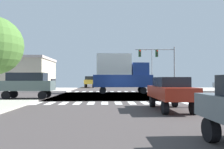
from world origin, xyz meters
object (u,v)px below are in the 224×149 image
suv_leading_2 (28,83)px  suv_inner_3 (90,81)px  box_truck_crossing_1 (121,73)px  bank_building (5,74)px  sedan_queued_2 (170,91)px  traffic_signal_mast (159,59)px  street_lamp (151,65)px

suv_leading_2 → suv_inner_3: 25.57m
suv_leading_2 → box_truck_crossing_1: bearing=-52.0°
bank_building → sedan_queued_2: bank_building is taller
sedan_queued_2 → suv_leading_2: suv_leading_2 is taller
suv_inner_3 → box_truck_crossing_1: bearing=105.8°
traffic_signal_mast → bank_building: size_ratio=0.38×
box_truck_crossing_1 → bank_building: bearing=-117.7°
bank_building → box_truck_crossing_1: bearing=-27.7°
traffic_signal_mast → street_lamp: bearing=82.5°
street_lamp → suv_inner_3: bearing=179.3°
traffic_signal_mast → suv_leading_2: (-14.62, -10.31, -3.27)m
sedan_queued_2 → suv_inner_3: (-7.00, 32.85, 0.28)m
suv_leading_2 → sedan_queued_2: bearing=-125.1°
traffic_signal_mast → sedan_queued_2: size_ratio=1.48×
box_truck_crossing_1 → sedan_queued_2: (1.81, -14.56, -1.45)m
suv_leading_2 → suv_inner_3: (3.76, 25.29, 0.00)m
bank_building → box_truck_crossing_1: size_ratio=2.31×
box_truck_crossing_1 → suv_inner_3: bearing=-164.2°
box_truck_crossing_1 → sedan_queued_2: box_truck_crossing_1 is taller
street_lamp → sedan_queued_2: size_ratio=1.88×
traffic_signal_mast → street_lamp: street_lamp is taller
sedan_queued_2 → suv_inner_3: suv_inner_3 is taller
bank_building → street_lamp: bearing=17.5°
traffic_signal_mast → suv_leading_2: traffic_signal_mast is taller
box_truck_crossing_1 → suv_inner_3: size_ratio=1.57×
suv_inner_3 → suv_leading_2: bearing=81.5°
street_lamp → bank_building: (-26.38, -8.30, -2.14)m
traffic_signal_mast → suv_leading_2: size_ratio=1.38×
street_lamp → traffic_signal_mast: bearing=-97.5°
bank_building → sedan_queued_2: (20.56, -24.39, -1.57)m
traffic_signal_mast → box_truck_crossing_1: 6.89m
suv_inner_3 → street_lamp: bearing=179.3°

